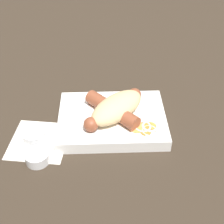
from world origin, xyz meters
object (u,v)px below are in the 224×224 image
object	(u,v)px
condiment_cup_near	(34,136)
food_tray	(112,120)
sausage	(114,109)
condiment_cup_far	(37,158)
bread_roll	(117,108)

from	to	relation	value
condiment_cup_near	food_tray	bearing A→B (deg)	-165.82
food_tray	sausage	xyz separation A→B (m)	(-0.00, -0.00, 0.03)
condiment_cup_far	condiment_cup_near	bearing A→B (deg)	-75.82
condiment_cup_near	condiment_cup_far	bearing A→B (deg)	104.18
food_tray	condiment_cup_near	xyz separation A→B (m)	(0.18, 0.05, -0.00)
sausage	condiment_cup_near	bearing A→B (deg)	14.62
condiment_cup_near	bread_roll	bearing A→B (deg)	-166.87
condiment_cup_near	condiment_cup_far	world-z (taller)	same
sausage	condiment_cup_near	world-z (taller)	sausage
food_tray	condiment_cup_far	world-z (taller)	food_tray
condiment_cup_near	condiment_cup_far	xyz separation A→B (m)	(-0.02, 0.07, 0.00)
bread_roll	condiment_cup_far	distance (m)	0.21
food_tray	bread_roll	xyz separation A→B (m)	(-0.01, 0.00, 0.04)
bread_roll	condiment_cup_near	xyz separation A→B (m)	(0.19, 0.05, -0.04)
sausage	condiment_cup_far	distance (m)	0.21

